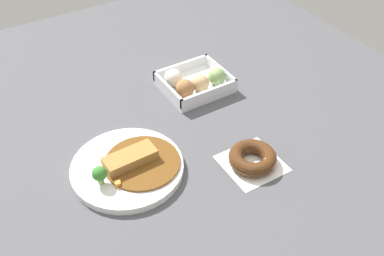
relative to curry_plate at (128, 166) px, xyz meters
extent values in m
plane|color=#4C4C51|center=(0.11, 0.04, -0.01)|extent=(1.60, 1.60, 0.00)
cylinder|color=white|center=(0.00, 0.00, -0.01)|extent=(0.26, 0.26, 0.02)
cylinder|color=brown|center=(0.03, -0.01, 0.01)|extent=(0.18, 0.18, 0.01)
cube|color=#A87538|center=(0.01, 0.00, 0.02)|extent=(0.12, 0.05, 0.02)
cylinder|color=white|center=(-0.04, 0.03, 0.01)|extent=(0.06, 0.06, 0.00)
ellipsoid|color=yellow|center=(-0.04, 0.03, 0.02)|extent=(0.03, 0.03, 0.02)
cylinder|color=#8CB766|center=(-0.07, -0.02, 0.01)|extent=(0.01, 0.01, 0.02)
sphere|color=#387A2D|center=(-0.07, -0.02, 0.03)|extent=(0.03, 0.03, 0.03)
cube|color=orange|center=(-0.05, -0.05, 0.01)|extent=(0.02, 0.02, 0.01)
cube|color=white|center=(0.30, 0.20, -0.01)|extent=(0.18, 0.16, 0.01)
cube|color=white|center=(0.22, 0.20, 0.01)|extent=(0.01, 0.16, 0.03)
cube|color=white|center=(0.39, 0.20, 0.01)|extent=(0.01, 0.16, 0.03)
cube|color=white|center=(0.30, 0.12, 0.01)|extent=(0.18, 0.01, 0.03)
cube|color=white|center=(0.30, 0.27, 0.01)|extent=(0.18, 0.01, 0.03)
sphere|color=#9E6B3D|center=(0.25, 0.17, 0.02)|extent=(0.05, 0.05, 0.05)
sphere|color=#DBB77A|center=(0.30, 0.17, 0.02)|extent=(0.05, 0.05, 0.05)
sphere|color=#84A860|center=(0.36, 0.17, 0.02)|extent=(0.05, 0.05, 0.05)
sphere|color=silver|center=(0.25, 0.22, 0.02)|extent=(0.05, 0.05, 0.05)
cube|color=white|center=(0.26, -0.13, -0.01)|extent=(0.14, 0.14, 0.00)
torus|color=#4C2B14|center=(0.26, -0.13, 0.01)|extent=(0.11, 0.11, 0.03)
camera|label=1|loc=(-0.25, -0.69, 0.74)|focal=41.60mm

